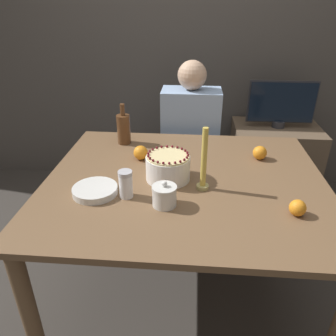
% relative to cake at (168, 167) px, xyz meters
% --- Properties ---
extents(ground_plane, '(12.00, 12.00, 0.00)m').
position_rel_cake_xyz_m(ground_plane, '(0.08, 0.01, -0.81)').
color(ground_plane, '#3D3833').
extents(wall_behind, '(8.00, 0.05, 2.60)m').
position_rel_cake_xyz_m(wall_behind, '(0.08, 1.41, 0.49)').
color(wall_behind, '#4C4742').
rests_on(wall_behind, ground_plane).
extents(dining_table, '(1.36, 1.16, 0.75)m').
position_rel_cake_xyz_m(dining_table, '(0.08, 0.01, -0.16)').
color(dining_table, brown).
rests_on(dining_table, ground_plane).
extents(cake, '(0.21, 0.21, 0.14)m').
position_rel_cake_xyz_m(cake, '(0.00, 0.00, 0.00)').
color(cake, white).
rests_on(cake, dining_table).
extents(sugar_bowl, '(0.11, 0.11, 0.11)m').
position_rel_cake_xyz_m(sugar_bowl, '(0.00, -0.23, -0.02)').
color(sugar_bowl, silver).
rests_on(sugar_bowl, dining_table).
extents(sugar_shaker, '(0.06, 0.06, 0.13)m').
position_rel_cake_xyz_m(sugar_shaker, '(-0.17, -0.18, 0.00)').
color(sugar_shaker, white).
rests_on(sugar_shaker, dining_table).
extents(plate_stack, '(0.20, 0.20, 0.03)m').
position_rel_cake_xyz_m(plate_stack, '(-0.32, -0.16, -0.05)').
color(plate_stack, silver).
rests_on(plate_stack, dining_table).
extents(candle, '(0.06, 0.06, 0.30)m').
position_rel_cake_xyz_m(candle, '(0.17, -0.08, 0.06)').
color(candle, tan).
rests_on(candle, dining_table).
extents(bottle, '(0.08, 0.08, 0.24)m').
position_rel_cake_xyz_m(bottle, '(-0.30, 0.42, 0.03)').
color(bottle, brown).
rests_on(bottle, dining_table).
extents(orange_fruit_0, '(0.07, 0.07, 0.07)m').
position_rel_cake_xyz_m(orange_fruit_0, '(0.54, -0.25, -0.03)').
color(orange_fruit_0, orange).
rests_on(orange_fruit_0, dining_table).
extents(orange_fruit_1, '(0.08, 0.08, 0.08)m').
position_rel_cake_xyz_m(orange_fruit_1, '(-0.17, 0.20, -0.02)').
color(orange_fruit_1, orange).
rests_on(orange_fruit_1, dining_table).
extents(orange_fruit_2, '(0.07, 0.07, 0.07)m').
position_rel_cake_xyz_m(orange_fruit_2, '(0.48, 0.26, -0.03)').
color(orange_fruit_2, orange).
rests_on(orange_fruit_2, dining_table).
extents(person_man_blue_shirt, '(0.40, 0.34, 1.18)m').
position_rel_cake_xyz_m(person_man_blue_shirt, '(0.09, 0.79, -0.30)').
color(person_man_blue_shirt, '#2D2D38').
rests_on(person_man_blue_shirt, ground_plane).
extents(side_cabinet, '(0.67, 0.48, 0.62)m').
position_rel_cake_xyz_m(side_cabinet, '(0.78, 1.12, -0.50)').
color(side_cabinet, brown).
rests_on(side_cabinet, ground_plane).
extents(tv_monitor, '(0.51, 0.10, 0.36)m').
position_rel_cake_xyz_m(tv_monitor, '(0.78, 1.13, 0.00)').
color(tv_monitor, '#2D2D33').
rests_on(tv_monitor, side_cabinet).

